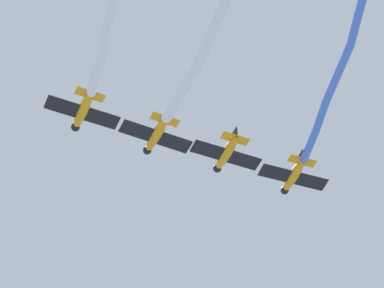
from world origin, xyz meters
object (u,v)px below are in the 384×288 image
airplane_lead (293,176)px  airplane_right_wing (156,135)px  airplane_slot (83,111)px  airplane_left_wing (226,154)px

airplane_lead → airplane_right_wing: 14.19m
airplane_lead → airplane_right_wing: same height
airplane_right_wing → airplane_slot: size_ratio=0.99×
airplane_lead → airplane_slot: (-17.21, -12.50, 0.30)m
airplane_lead → airplane_slot: size_ratio=1.03×
airplane_slot → airplane_right_wing: bearing=-90.9°
airplane_right_wing → airplane_lead: bearing=-92.1°
airplane_lead → airplane_left_wing: 7.10m
airplane_right_wing → airplane_slot: 7.09m
airplane_right_wing → airplane_left_wing: bearing=-92.1°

